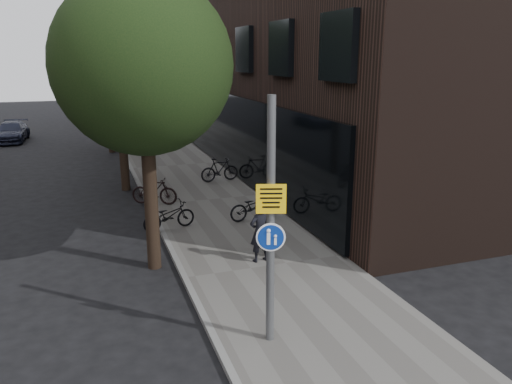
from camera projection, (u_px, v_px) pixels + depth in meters
name	position (u px, v px, depth m)	size (l,w,h in m)	color
ground	(314.00, 335.00, 10.21)	(120.00, 120.00, 0.00)	black
sidewalk	(208.00, 201.00, 19.38)	(4.50, 60.00, 0.12)	#5E5C57
curb_edge	(150.00, 206.00, 18.66)	(0.15, 60.00, 0.13)	slate
street_tree_near	(146.00, 73.00, 12.28)	(4.40, 4.40, 7.50)	black
street_tree_mid	(119.00, 66.00, 20.02)	(5.00, 5.00, 7.80)	black
street_tree_far	(106.00, 63.00, 28.21)	(5.00, 5.00, 7.80)	black
signpost	(271.00, 224.00, 9.23)	(0.53, 0.20, 4.76)	#595B5E
pedestrian	(260.00, 232.00, 13.37)	(0.61, 0.40, 1.68)	black
parked_bike_facade_near	(254.00, 206.00, 16.90)	(0.63, 1.80, 0.94)	black
parked_bike_facade_far	(220.00, 170.00, 22.05)	(0.49, 1.74, 1.04)	black
parked_bike_curb_near	(169.00, 216.00, 15.94)	(0.61, 1.74, 0.91)	black
parked_bike_curb_far	(154.00, 191.00, 18.61)	(0.49, 1.75, 1.05)	black
parked_car_far	(12.00, 132.00, 32.90)	(1.79, 4.39, 1.27)	#1C1F32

